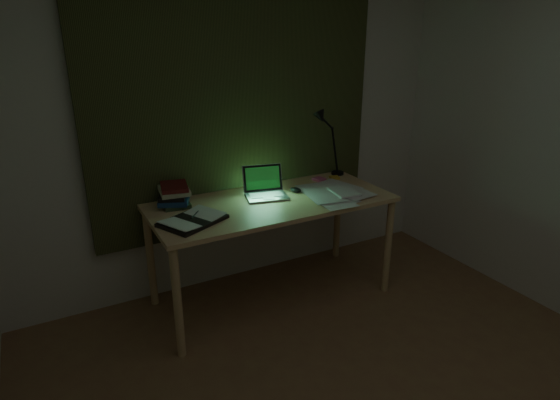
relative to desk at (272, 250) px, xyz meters
The scene contains 11 objects.
wall_back 0.97m from the desk, 97.03° to the left, with size 3.50×0.00×2.50m, color silver.
curtain 1.14m from the desk, 97.70° to the left, with size 2.20×0.06×2.00m, color #2D3018.
desk is the anchor object (origin of this frame).
laptop 0.50m from the desk, 91.75° to the left, with size 0.29×0.33×0.21m, color #ADACB1, non-canonical shape.
open_textbook 0.74m from the desk, 169.84° to the right, with size 0.38×0.27×0.03m, color white, non-canonical shape.
book_stack 0.82m from the desk, 159.28° to the left, with size 0.19×0.23×0.15m, color white, non-canonical shape.
loose_papers 0.62m from the desk, 13.79° to the right, with size 0.37×0.40×0.02m, color silver, non-canonical shape.
mouse 0.48m from the desk, 17.39° to the left, with size 0.06×0.10×0.04m, color black.
sticky_yellow 0.81m from the desk, 17.53° to the left, with size 0.07×0.07×0.02m, color gold.
sticky_pink 0.71m from the desk, 23.24° to the left, with size 0.08×0.08×0.02m, color #E95A8E.
desk_lamp 1.06m from the desk, 21.25° to the left, with size 0.37×0.29×0.55m, color black, non-canonical shape.
Camera 1 is at (-1.35, -1.18, 1.92)m, focal length 30.00 mm.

